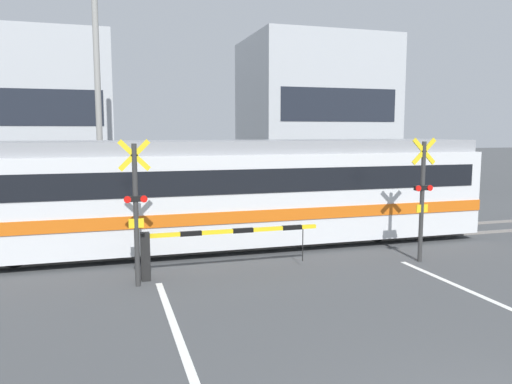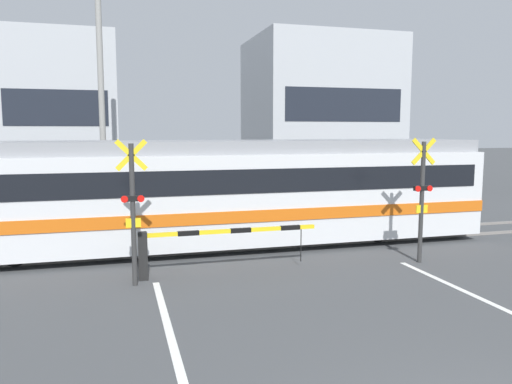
{
  "view_description": "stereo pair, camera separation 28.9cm",
  "coord_description": "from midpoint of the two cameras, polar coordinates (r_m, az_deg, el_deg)",
  "views": [
    {
      "loc": [
        -4.15,
        -3.39,
        3.34
      ],
      "look_at": [
        0.0,
        10.27,
        1.6
      ],
      "focal_mm": 35.0,
      "sensor_mm": 36.0,
      "label": 1
    },
    {
      "loc": [
        -3.87,
        -3.47,
        3.34
      ],
      "look_at": [
        0.0,
        10.27,
        1.6
      ],
      "focal_mm": 35.0,
      "sensor_mm": 36.0,
      "label": 2
    }
  ],
  "objects": [
    {
      "name": "crossing_signal_left",
      "position": [
        10.96,
        -13.17,
        -1.56
      ],
      "size": [
        0.68,
        0.15,
        3.18
      ],
      "color": "#333333",
      "rests_on": "ground_plane"
    },
    {
      "name": "building_left_of_street",
      "position": [
        27.12,
        -20.79,
        7.85
      ],
      "size": [
        5.21,
        6.64,
        7.95
      ],
      "color": "#B2B7BC",
      "rests_on": "ground_plane"
    },
    {
      "name": "rail_track_near",
      "position": [
        14.24,
        1.07,
        -6.45
      ],
      "size": [
        50.0,
        0.1,
        0.08
      ],
      "color": "gray",
      "rests_on": "ground_plane"
    },
    {
      "name": "crossing_barrier_near",
      "position": [
        11.63,
        -6.49,
        -5.75
      ],
      "size": [
        4.23,
        0.2,
        1.1
      ],
      "color": "black",
      "rests_on": "ground_plane"
    },
    {
      "name": "commuter_train",
      "position": [
        14.33,
        -4.85,
        0.16
      ],
      "size": [
        16.3,
        2.94,
        3.08
      ],
      "color": "silver",
      "rests_on": "ground_plane"
    },
    {
      "name": "crossing_barrier_far",
      "position": [
        18.22,
        4.39,
        -1.1
      ],
      "size": [
        4.23,
        0.2,
        1.1
      ],
      "color": "black",
      "rests_on": "ground_plane"
    },
    {
      "name": "pedestrian",
      "position": [
        20.42,
        -2.37,
        0.44
      ],
      "size": [
        0.38,
        0.23,
        1.77
      ],
      "color": "#23232D",
      "rests_on": "ground_plane"
    },
    {
      "name": "rail_track_far",
      "position": [
        15.59,
        -0.46,
        -5.27
      ],
      "size": [
        50.0,
        0.1,
        0.08
      ],
      "color": "gray",
      "rests_on": "ground_plane"
    },
    {
      "name": "crossing_signal_right",
      "position": [
        13.31,
        19.03,
        -0.28
      ],
      "size": [
        0.68,
        0.15,
        3.18
      ],
      "color": "#333333",
      "rests_on": "ground_plane"
    },
    {
      "name": "building_right_of_street",
      "position": [
        29.4,
        7.52,
        8.71
      ],
      "size": [
        7.71,
        6.64,
        8.54
      ],
      "color": "#B2B7BC",
      "rests_on": "ground_plane"
    },
    {
      "name": "utility_pole_streetside",
      "position": [
        19.46,
        -16.81,
        9.48
      ],
      "size": [
        0.22,
        0.22,
        8.6
      ],
      "color": "gray",
      "rests_on": "ground_plane"
    }
  ]
}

